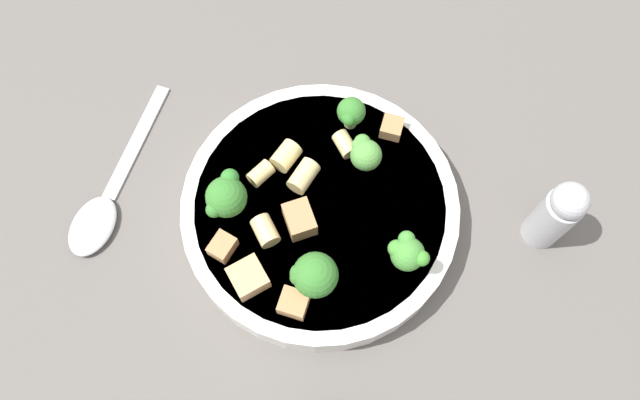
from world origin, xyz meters
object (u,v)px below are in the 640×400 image
at_px(broccoli_floret_0, 314,275).
at_px(rigatoni_3, 265,231).
at_px(chicken_chunk_1, 300,219).
at_px(chicken_chunk_4, 248,278).
at_px(pasta_bowl, 320,210).
at_px(rigatoni_0, 286,156).
at_px(broccoli_floret_4, 407,253).
at_px(rigatoni_2, 303,176).
at_px(chicken_chunk_2, 222,247).
at_px(spoon, 105,203).
at_px(rigatoni_4, 345,144).
at_px(broccoli_floret_1, 365,153).
at_px(rigatoni_1, 261,174).
at_px(pepper_shaker, 557,214).
at_px(broccoli_floret_3, 351,113).
at_px(chicken_chunk_3, 288,302).
at_px(chicken_chunk_0, 392,128).
at_px(broccoli_floret_2, 226,197).

bearing_deg(broccoli_floret_0, rigatoni_3, -32.15).
height_order(chicken_chunk_1, chicken_chunk_4, chicken_chunk_1).
height_order(pasta_bowl, rigatoni_0, rigatoni_0).
distance_m(broccoli_floret_4, rigatoni_2, 0.11).
bearing_deg(chicken_chunk_1, broccoli_floret_0, 116.88).
xyz_separation_m(chicken_chunk_2, chicken_chunk_4, (-0.03, 0.02, 0.00)).
height_order(broccoli_floret_4, spoon, broccoli_floret_4).
bearing_deg(rigatoni_2, rigatoni_4, -125.61).
bearing_deg(broccoli_floret_1, chicken_chunk_2, 47.59).
height_order(rigatoni_1, pepper_shaker, pepper_shaker).
distance_m(rigatoni_0, chicken_chunk_4, 0.10).
bearing_deg(pasta_bowl, rigatoni_2, -44.58).
height_order(broccoli_floret_3, pepper_shaker, pepper_shaker).
bearing_deg(broccoli_floret_4, rigatoni_1, -18.88).
distance_m(broccoli_floret_0, chicken_chunk_3, 0.03).
relative_size(rigatoni_2, chicken_chunk_0, 1.43).
relative_size(pasta_bowl, chicken_chunk_1, 8.35).
height_order(rigatoni_3, rigatoni_4, rigatoni_3).
bearing_deg(rigatoni_2, broccoli_floret_1, -147.93).
distance_m(broccoli_floret_2, chicken_chunk_4, 0.06).
distance_m(broccoli_floret_2, chicken_chunk_1, 0.06).
xyz_separation_m(chicken_chunk_1, pepper_shaker, (-0.19, -0.05, 0.00)).
relative_size(chicken_chunk_0, chicken_chunk_4, 0.70).
relative_size(broccoli_floret_4, rigatoni_2, 1.35).
height_order(broccoli_floret_1, chicken_chunk_0, broccoli_floret_1).
bearing_deg(rigatoni_2, broccoli_floret_0, 109.35).
bearing_deg(pasta_bowl, rigatoni_1, -13.38).
xyz_separation_m(rigatoni_2, rigatoni_3, (0.02, 0.05, -0.00)).
relative_size(broccoli_floret_0, broccoli_floret_3, 1.17).
height_order(broccoli_floret_1, chicken_chunk_2, broccoli_floret_1).
bearing_deg(pasta_bowl, broccoli_floret_1, -119.99).
bearing_deg(pepper_shaker, broccoli_floret_3, -14.69).
bearing_deg(rigatoni_1, rigatoni_3, 109.79).
relative_size(broccoli_floret_2, chicken_chunk_1, 1.49).
bearing_deg(rigatoni_1, chicken_chunk_4, 99.31).
xyz_separation_m(chicken_chunk_4, pepper_shaker, (-0.22, -0.10, 0.00)).
distance_m(rigatoni_2, chicken_chunk_2, 0.09).
relative_size(broccoli_floret_0, rigatoni_1, 1.90).
distance_m(chicken_chunk_1, chicken_chunk_3, 0.07).
xyz_separation_m(broccoli_floret_4, rigatoni_4, (0.07, -0.08, -0.02)).
bearing_deg(chicken_chunk_2, rigatoni_1, -100.47).
xyz_separation_m(rigatoni_2, chicken_chunk_0, (-0.06, -0.06, -0.00)).
bearing_deg(chicken_chunk_2, broccoli_floret_3, -118.94).
bearing_deg(chicken_chunk_2, broccoli_floret_4, -170.50).
height_order(rigatoni_2, chicken_chunk_3, rigatoni_2).
distance_m(chicken_chunk_1, pepper_shaker, 0.20).
relative_size(chicken_chunk_3, chicken_chunk_4, 0.81).
bearing_deg(rigatoni_0, broccoli_floret_2, 56.80).
distance_m(rigatoni_0, chicken_chunk_0, 0.09).
bearing_deg(rigatoni_0, rigatoni_4, -152.86).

